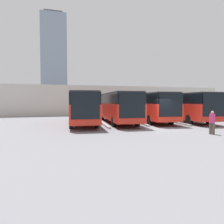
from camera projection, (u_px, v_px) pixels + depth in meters
ground_plane at (161, 129)px, 18.32m from camera, size 600.00×600.00×0.00m
bus_0 at (182, 106)px, 25.06m from camera, size 3.74×11.76×3.16m
curb_divider_0 at (175, 122)px, 22.95m from camera, size 0.90×6.02×0.15m
bus_1 at (148, 106)px, 24.78m from camera, size 3.74×11.76×3.16m
curb_divider_1 at (139, 123)px, 22.68m from camera, size 0.90×6.02×0.15m
bus_2 at (117, 106)px, 23.24m from camera, size 3.74×11.76×3.16m
curb_divider_2 at (104, 124)px, 21.13m from camera, size 0.90×6.02×0.15m
bus_3 at (82, 106)px, 22.09m from camera, size 3.74×11.76×3.16m
pedestrian at (212, 122)px, 15.27m from camera, size 0.51×0.51×1.64m
station_building at (95, 100)px, 42.02m from camera, size 44.29×16.06×4.81m
office_tower at (53, 59)px, 194.51m from camera, size 21.96×21.96×79.58m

